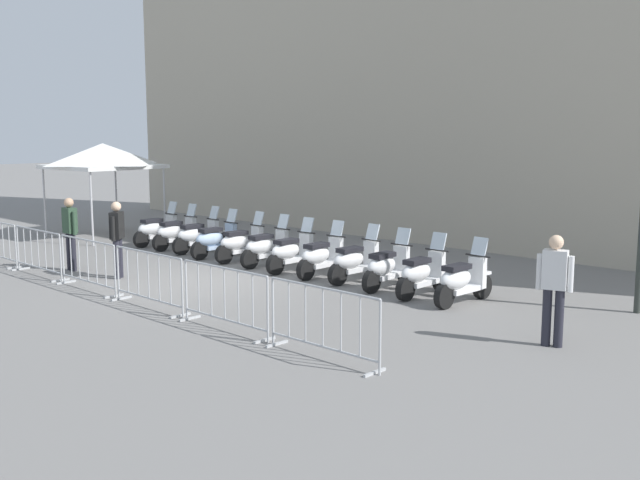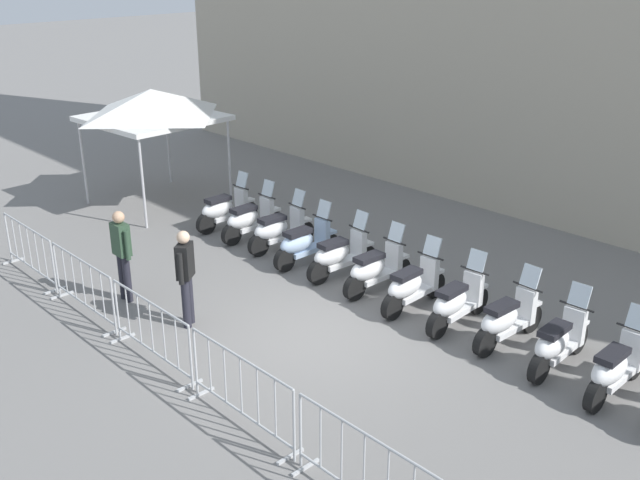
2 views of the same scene
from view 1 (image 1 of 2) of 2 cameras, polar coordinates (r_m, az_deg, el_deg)
ground_plane at (r=16.42m, az=-8.15°, el=-3.13°), size 120.00×120.00×0.00m
building_facade at (r=22.70m, az=9.73°, el=16.12°), size 28.09×4.11×12.69m
motorcycle_0 at (r=21.65m, az=-12.58°, el=0.77°), size 0.56×1.72×1.24m
motorcycle_1 at (r=20.87m, az=-11.13°, el=0.53°), size 0.56×1.72×1.24m
motorcycle_2 at (r=20.14m, az=-9.51°, el=0.29°), size 0.58×1.73×1.24m
motorcycle_3 at (r=19.32m, az=-8.12°, el=-0.02°), size 0.56×1.73×1.24m
motorcycle_4 at (r=18.65m, az=-6.15°, el=-0.29°), size 0.60×1.72×1.24m
motorcycle_5 at (r=17.94m, az=-4.19°, el=-0.61°), size 0.56×1.73×1.24m
motorcycle_6 at (r=17.21m, az=-2.25°, el=-0.98°), size 0.56×1.72×1.24m
motorcycle_7 at (r=16.57m, az=0.12°, el=-1.34°), size 0.56×1.72×1.24m
motorcycle_8 at (r=16.01m, az=2.74°, el=-1.69°), size 0.58×1.73×1.24m
motorcycle_9 at (r=15.36m, az=5.25°, el=-2.16°), size 0.56×1.72×1.24m
motorcycle_10 at (r=14.74m, az=7.93°, el=-2.65°), size 0.56×1.72×1.24m
motorcycle_11 at (r=14.21m, az=10.98°, el=-3.14°), size 0.58×1.73×1.24m
barrier_segment_1 at (r=17.93m, az=-21.08°, el=-0.93°), size 2.16×0.56×1.07m
barrier_segment_2 at (r=15.94m, az=-17.63°, el=-1.87°), size 2.16×0.56×1.07m
barrier_segment_3 at (r=14.04m, az=-13.21°, el=-3.06°), size 2.16×0.56×1.07m
barrier_segment_4 at (r=12.25m, az=-7.44°, el=-4.58°), size 2.16×0.56×1.07m
barrier_segment_5 at (r=10.64m, az=0.22°, el=-6.52°), size 2.16×0.56×1.07m
officer_near_row_end at (r=11.69m, az=17.78°, el=-3.26°), size 0.54×0.30×1.73m
officer_mid_plaza at (r=18.23m, az=-18.88°, el=0.78°), size 0.55×0.25×1.73m
officer_by_barriers at (r=16.96m, az=-15.51°, el=0.38°), size 0.39×0.47×1.73m
canopy_tent at (r=23.67m, az=-16.54°, el=6.28°), size 2.88×2.88×2.91m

